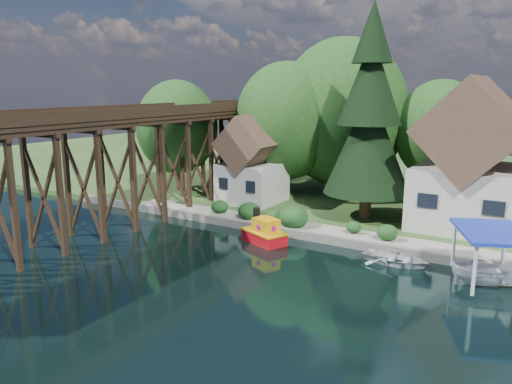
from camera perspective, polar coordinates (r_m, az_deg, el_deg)
ground at (r=28.23m, az=3.08°, el=-10.44°), size 140.00×140.00×0.00m
bank at (r=59.26m, az=18.93°, el=1.15°), size 140.00×52.00×0.50m
seawall at (r=33.76m, az=15.70°, el=-6.50°), size 60.00×0.40×0.62m
promenade at (r=34.47m, az=19.53°, el=-5.98°), size 50.00×2.60×0.06m
trestle_bridge at (r=40.31m, az=-13.61°, el=3.96°), size 4.12×44.18×9.30m
house_left at (r=39.76m, az=23.46°, el=2.88°), size 7.64×8.64×11.02m
shed at (r=44.70m, az=-0.43°, el=3.09°), size 5.09×5.40×7.85m
bg_trees at (r=45.81m, az=17.18°, el=7.14°), size 49.90×13.30×10.57m
shrubs at (r=37.66m, az=3.65°, el=-2.68°), size 15.76×2.47×1.70m
conifer at (r=39.42m, az=12.83°, el=8.35°), size 6.71×6.71×16.51m
tugboat at (r=34.93m, az=0.99°, el=-4.72°), size 3.73×2.93×2.38m
boat_white_a at (r=32.26m, az=15.68°, el=-7.15°), size 4.31×3.23×0.85m
boat_canopy at (r=30.22m, az=25.15°, el=-7.30°), size 5.08×5.90×3.19m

